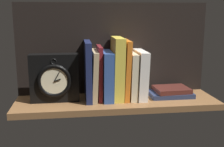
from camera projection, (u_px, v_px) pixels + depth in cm
name	position (u px, v px, depth cm)	size (l,w,h in cm)	color
ground_plane	(117.00, 102.00, 118.14)	(82.33, 23.66, 2.50)	brown
back_panel	(113.00, 49.00, 124.65)	(82.33, 1.20, 39.26)	black
book_navy_bierce	(88.00, 71.00, 116.05)	(2.43, 16.79, 23.86)	#192147
book_tan_shortstories	(94.00, 75.00, 116.78)	(2.03, 16.57, 20.03)	tan
book_maroon_dawkins	(99.00, 73.00, 116.86)	(1.60, 13.65, 21.91)	maroon
book_blue_modern	(107.00, 75.00, 117.49)	(3.97, 16.63, 19.73)	#2D4C8E
book_yellow_seinlanguage	(117.00, 68.00, 117.47)	(4.06, 15.24, 25.30)	gold
book_orange_pandolfini	(125.00, 69.00, 118.01)	(1.98, 15.49, 24.24)	orange
book_cream_twain	(132.00, 75.00, 118.91)	(2.77, 15.49, 18.97)	beige
book_white_catcher	(140.00, 74.00, 119.29)	(3.74, 16.33, 19.74)	silver
framed_clock	(55.00, 78.00, 113.44)	(19.24, 6.71, 19.24)	black
book_stack_side	(171.00, 92.00, 122.50)	(17.98, 12.27, 3.80)	#232D4C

